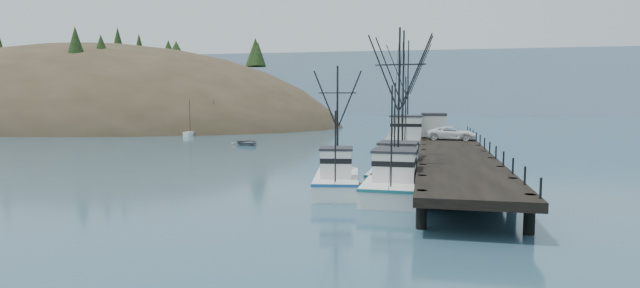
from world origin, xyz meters
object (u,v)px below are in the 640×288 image
(pickup_truck, at_px, (452,133))
(work_vessel, at_px, (407,142))
(trawler_mid, at_px, (337,180))
(trawler_far, at_px, (400,171))
(motorboat, at_px, (247,145))
(pier, at_px, (453,154))
(pier_shed, at_px, (434,124))
(trawler_near, at_px, (396,182))

(pickup_truck, bearing_deg, work_vessel, 55.49)
(trawler_mid, height_order, trawler_far, trawler_far)
(motorboat, bearing_deg, trawler_mid, -100.31)
(pier, height_order, motorboat, pier)
(pier, xyz_separation_m, motorboat, (-27.00, 20.48, -1.69))
(pickup_truck, height_order, motorboat, pickup_truck)
(pier, relative_size, work_vessel, 2.60)
(trawler_mid, relative_size, motorboat, 1.80)
(pier, distance_m, motorboat, 33.93)
(trawler_far, height_order, pier_shed, trawler_far)
(pier, bearing_deg, trawler_far, -128.84)
(trawler_near, height_order, motorboat, trawler_near)
(trawler_near, height_order, trawler_mid, trawler_near)
(trawler_far, distance_m, motorboat, 34.41)
(trawler_mid, height_order, motorboat, trawler_mid)
(trawler_near, relative_size, motorboat, 2.30)
(trawler_mid, xyz_separation_m, pier_shed, (7.09, 27.15, 2.60))
(trawler_near, height_order, trawler_far, trawler_far)
(trawler_far, xyz_separation_m, pickup_truck, (4.83, 16.66, 1.91))
(work_vessel, height_order, motorboat, work_vessel)
(trawler_mid, xyz_separation_m, trawler_far, (4.21, 5.55, 0.00))
(pier, xyz_separation_m, trawler_near, (-4.38, -11.00, -0.87))
(trawler_mid, bearing_deg, motorboat, 120.31)
(motorboat, bearing_deg, trawler_near, -94.93)
(trawler_mid, relative_size, pickup_truck, 1.76)
(trawler_near, relative_size, pier_shed, 3.73)
(trawler_near, xyz_separation_m, trawler_mid, (-4.21, -0.00, -0.00))
(trawler_mid, bearing_deg, pickup_truck, 67.85)
(trawler_near, distance_m, motorboat, 38.77)
(trawler_near, bearing_deg, motorboat, 125.69)
(trawler_mid, distance_m, trawler_far, 6.97)
(pier_shed, xyz_separation_m, motorboat, (-25.50, 4.33, -3.42))
(trawler_near, xyz_separation_m, work_vessel, (-0.31, 26.76, 0.41))
(trawler_mid, height_order, pier_shed, trawler_mid)
(pickup_truck, bearing_deg, pier, -175.21)
(trawler_mid, xyz_separation_m, work_vessel, (3.91, 26.76, 0.41))
(pier, distance_m, trawler_near, 11.87)
(pier, xyz_separation_m, trawler_far, (-4.38, -5.45, -0.87))
(pier, relative_size, pickup_truck, 8.34)
(pier_shed, height_order, motorboat, pier_shed)
(trawler_far, xyz_separation_m, pier_shed, (2.88, 21.60, 2.60))
(trawler_near, bearing_deg, trawler_far, 90.03)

